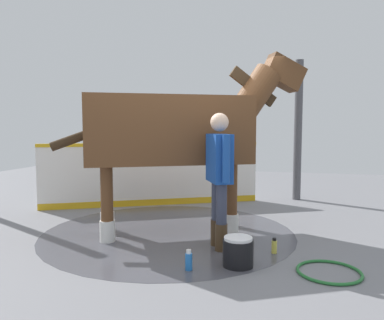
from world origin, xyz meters
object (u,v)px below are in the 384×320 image
Objects in this scene: wash_bucket at (238,252)px; bottle_spray at (189,261)px; bottle_shampoo at (274,246)px; hose_coil at (329,272)px; horse at (177,131)px; handler at (219,171)px.

wash_bucket reaches higher than bottle_spray.
bottle_shampoo is 0.85× the size of bottle_spray.
hose_coil is at bearing -79.44° from bottle_spray.
horse is at bearing 66.50° from bottle_shampoo.
handler is at bearing 86.89° from bottle_shampoo.
handler is 5.03× the size of wash_bucket.
wash_bucket is at bearing 91.41° from hose_coil.
horse is 2.64m from hose_coil.
horse reaches higher than bottle_spray.
handler is at bearing 29.09° from wash_bucket.
wash_bucket is 1.77× the size of bottle_shampoo.
bottle_shampoo is at bearing -50.32° from horse.
horse is 15.15× the size of bottle_spray.
bottle_spray is at bearing -95.61° from horse.
horse is at bearing 60.60° from hose_coil.
bottle_shampoo reaches higher than hose_coil.
horse is 1.02m from handler.
handler is (-0.56, -0.70, -0.48)m from horse.
bottle_shampoo is at bearing -48.19° from bottle_spray.
handler reaches higher than wash_bucket.
bottle_spray reaches higher than bottle_shampoo.
handler is 2.53× the size of hose_coil.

